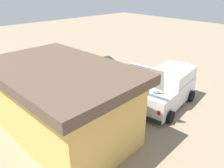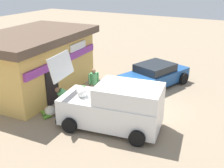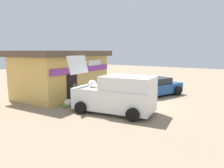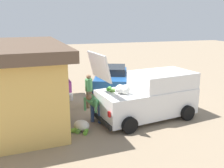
{
  "view_description": "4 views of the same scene",
  "coord_description": "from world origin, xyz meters",
  "px_view_note": "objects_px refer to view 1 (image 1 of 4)",
  "views": [
    {
      "loc": [
        -8.03,
        9.07,
        6.06
      ],
      "look_at": [
        0.31,
        1.35,
        0.9
      ],
      "focal_mm": 35.27,
      "sensor_mm": 36.0,
      "label": 1
    },
    {
      "loc": [
        -10.75,
        -4.85,
        5.83
      ],
      "look_at": [
        -0.66,
        0.57,
        1.18
      ],
      "focal_mm": 43.05,
      "sensor_mm": 36.0,
      "label": 2
    },
    {
      "loc": [
        -11.07,
        -6.05,
        3.12
      ],
      "look_at": [
        0.05,
        1.44,
        1.04
      ],
      "focal_mm": 34.01,
      "sensor_mm": 36.0,
      "label": 3
    },
    {
      "loc": [
        -11.07,
        4.09,
        4.06
      ],
      "look_at": [
        0.46,
        0.48,
        0.84
      ],
      "focal_mm": 39.25,
      "sensor_mm": 36.0,
      "label": 4
    }
  ],
  "objects_px": {
    "storefront_bar": "(62,101)",
    "vendor_standing": "(112,89)",
    "parked_sedan": "(104,70)",
    "unloaded_banana_pile": "(135,127)",
    "paint_bucket": "(88,98)",
    "customer_bending": "(137,106)",
    "delivery_van": "(167,88)"
  },
  "relations": [
    {
      "from": "storefront_bar",
      "to": "vendor_standing",
      "type": "distance_m",
      "value": 3.41
    },
    {
      "from": "storefront_bar",
      "to": "customer_bending",
      "type": "bearing_deg",
      "value": -116.44
    },
    {
      "from": "storefront_bar",
      "to": "paint_bucket",
      "type": "xyz_separation_m",
      "value": [
        1.74,
        -2.56,
        -1.46
      ]
    },
    {
      "from": "parked_sedan",
      "to": "delivery_van",
      "type": "bearing_deg",
      "value": -178.73
    },
    {
      "from": "customer_bending",
      "to": "unloaded_banana_pile",
      "type": "bearing_deg",
      "value": 128.27
    },
    {
      "from": "vendor_standing",
      "to": "unloaded_banana_pile",
      "type": "distance_m",
      "value": 2.7
    },
    {
      "from": "delivery_van",
      "to": "unloaded_banana_pile",
      "type": "distance_m",
      "value": 3.18
    },
    {
      "from": "customer_bending",
      "to": "unloaded_banana_pile",
      "type": "distance_m",
      "value": 0.99
    },
    {
      "from": "storefront_bar",
      "to": "customer_bending",
      "type": "relative_size",
      "value": 5.2
    },
    {
      "from": "vendor_standing",
      "to": "paint_bucket",
      "type": "bearing_deg",
      "value": 30.25
    },
    {
      "from": "vendor_standing",
      "to": "unloaded_banana_pile",
      "type": "bearing_deg",
      "value": 161.11
    },
    {
      "from": "vendor_standing",
      "to": "customer_bending",
      "type": "xyz_separation_m",
      "value": [
        -1.99,
        0.25,
        -0.1
      ]
    },
    {
      "from": "vendor_standing",
      "to": "unloaded_banana_pile",
      "type": "height_order",
      "value": "vendor_standing"
    },
    {
      "from": "storefront_bar",
      "to": "vendor_standing",
      "type": "height_order",
      "value": "storefront_bar"
    },
    {
      "from": "parked_sedan",
      "to": "unloaded_banana_pile",
      "type": "relative_size",
      "value": 5.14
    },
    {
      "from": "delivery_van",
      "to": "parked_sedan",
      "type": "xyz_separation_m",
      "value": [
        5.08,
        0.11,
        -0.33
      ]
    },
    {
      "from": "delivery_van",
      "to": "unloaded_banana_pile",
      "type": "bearing_deg",
      "value": 99.06
    },
    {
      "from": "parked_sedan",
      "to": "customer_bending",
      "type": "relative_size",
      "value": 3.39
    },
    {
      "from": "vendor_standing",
      "to": "paint_bucket",
      "type": "relative_size",
      "value": 4.83
    },
    {
      "from": "parked_sedan",
      "to": "vendor_standing",
      "type": "xyz_separation_m",
      "value": [
        -3.1,
        2.09,
        0.3
      ]
    },
    {
      "from": "parked_sedan",
      "to": "paint_bucket",
      "type": "relative_size",
      "value": 13.7
    },
    {
      "from": "unloaded_banana_pile",
      "to": "storefront_bar",
      "type": "bearing_deg",
      "value": 51.11
    },
    {
      "from": "delivery_van",
      "to": "customer_bending",
      "type": "xyz_separation_m",
      "value": [
        -0.02,
        2.45,
        -0.13
      ]
    },
    {
      "from": "customer_bending",
      "to": "parked_sedan",
      "type": "bearing_deg",
      "value": -24.65
    },
    {
      "from": "storefront_bar",
      "to": "unloaded_banana_pile",
      "type": "distance_m",
      "value": 3.48
    },
    {
      "from": "vendor_standing",
      "to": "storefront_bar",
      "type": "bearing_deg",
      "value": 98.15
    },
    {
      "from": "storefront_bar",
      "to": "unloaded_banana_pile",
      "type": "relative_size",
      "value": 7.9
    },
    {
      "from": "unloaded_banana_pile",
      "to": "paint_bucket",
      "type": "relative_size",
      "value": 2.66
    },
    {
      "from": "storefront_bar",
      "to": "vendor_standing",
      "type": "bearing_deg",
      "value": -81.85
    },
    {
      "from": "delivery_van",
      "to": "paint_bucket",
      "type": "bearing_deg",
      "value": 42.2
    },
    {
      "from": "delivery_van",
      "to": "paint_bucket",
      "type": "height_order",
      "value": "delivery_van"
    },
    {
      "from": "paint_bucket",
      "to": "delivery_van",
      "type": "bearing_deg",
      "value": -137.8
    }
  ]
}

